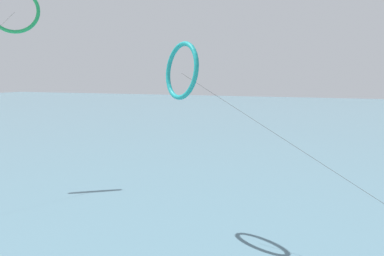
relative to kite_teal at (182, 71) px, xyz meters
The scene contains 3 objects.
sea_water 83.82m from the kite_teal, 88.88° to the left, with size 400.00×200.00×0.08m, color slate.
kite_teal is the anchor object (origin of this frame).
kite_emerald 24.32m from the kite_teal, 163.83° to the left, with size 5.46×24.51×22.55m.
Camera 1 is at (8.25, -4.04, 12.78)m, focal length 33.35 mm.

